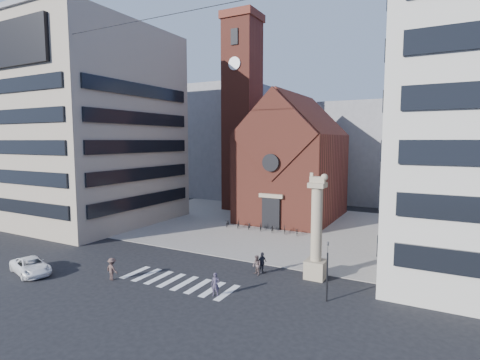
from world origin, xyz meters
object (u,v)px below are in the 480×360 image
at_px(pedestrian_2, 262,263).
at_px(white_car, 31,266).
at_px(lion_column, 316,237).
at_px(traffic_light, 327,270).
at_px(pedestrian_0, 215,285).
at_px(pedestrian_1, 257,265).
at_px(scooter_0, 228,223).

bearing_deg(pedestrian_2, white_car, 134.99).
relative_size(lion_column, white_car, 1.82).
height_order(traffic_light, pedestrian_0, traffic_light).
height_order(pedestrian_1, scooter_0, pedestrian_1).
height_order(white_car, pedestrian_0, pedestrian_0).
distance_m(white_car, pedestrian_0, 16.59).
bearing_deg(scooter_0, lion_column, -58.62).
xyz_separation_m(lion_column, pedestrian_2, (-4.37, -1.03, -2.55)).
height_order(pedestrian_0, pedestrian_1, pedestrian_0).
bearing_deg(pedestrian_1, scooter_0, 158.24).
bearing_deg(white_car, pedestrian_2, -45.43).
distance_m(pedestrian_0, scooter_0, 21.96).
relative_size(traffic_light, pedestrian_0, 2.51).
bearing_deg(traffic_light, lion_column, 116.46).
height_order(lion_column, pedestrian_1, lion_column).
bearing_deg(pedestrian_2, pedestrian_1, 177.06).
bearing_deg(pedestrian_2, traffic_light, -98.59).
xyz_separation_m(traffic_light, white_car, (-23.58, -6.42, -1.63)).
bearing_deg(scooter_0, white_car, -124.49).
relative_size(lion_column, pedestrian_2, 4.78).
bearing_deg(pedestrian_0, traffic_light, 5.37).
xyz_separation_m(traffic_light, pedestrian_0, (-7.36, -2.91, -1.43)).
bearing_deg(lion_column, pedestrian_2, -166.69).
relative_size(pedestrian_1, scooter_0, 1.01).
height_order(lion_column, white_car, lion_column).
distance_m(traffic_light, scooter_0, 24.20).
bearing_deg(pedestrian_2, lion_column, -60.28).
distance_m(traffic_light, pedestrian_1, 7.14).
bearing_deg(lion_column, white_car, -154.24).
bearing_deg(traffic_light, pedestrian_0, -158.45).
relative_size(traffic_light, scooter_0, 2.61).
xyz_separation_m(traffic_light, pedestrian_1, (-6.57, 2.37, -1.46)).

